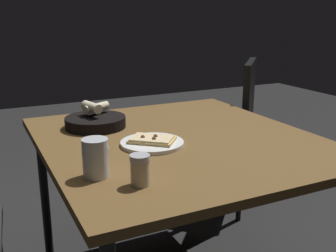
% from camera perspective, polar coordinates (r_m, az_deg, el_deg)
% --- Properties ---
extents(dining_table, '(1.13, 1.03, 0.70)m').
position_cam_1_polar(dining_table, '(1.61, 1.40, -3.41)').
color(dining_table, brown).
rests_on(dining_table, ground).
extents(pizza_plate, '(0.23, 0.23, 0.04)m').
position_cam_1_polar(pizza_plate, '(1.50, -2.24, -2.28)').
color(pizza_plate, white).
rests_on(pizza_plate, dining_table).
extents(bread_basket, '(0.25, 0.25, 0.11)m').
position_cam_1_polar(bread_basket, '(1.75, -10.14, 0.73)').
color(bread_basket, black).
rests_on(bread_basket, dining_table).
extents(beer_glass, '(0.08, 0.08, 0.12)m').
position_cam_1_polar(beer_glass, '(1.22, -10.09, -4.76)').
color(beer_glass, silver).
rests_on(beer_glass, dining_table).
extents(pepper_shaker, '(0.06, 0.06, 0.09)m').
position_cam_1_polar(pepper_shaker, '(1.16, -3.93, -6.41)').
color(pepper_shaker, '#BFB299').
rests_on(pepper_shaker, dining_table).
extents(chair_spare, '(0.62, 0.62, 0.91)m').
position_cam_1_polar(chair_spare, '(2.48, 8.40, -0.06)').
color(chair_spare, '#252525').
rests_on(chair_spare, ground).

